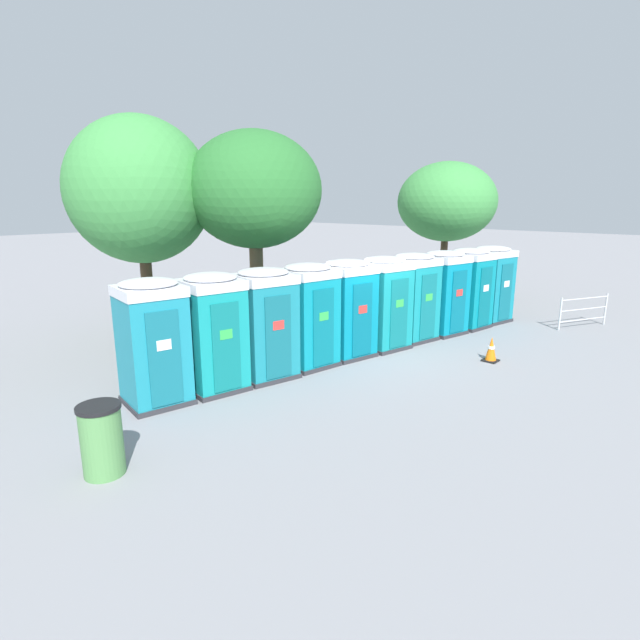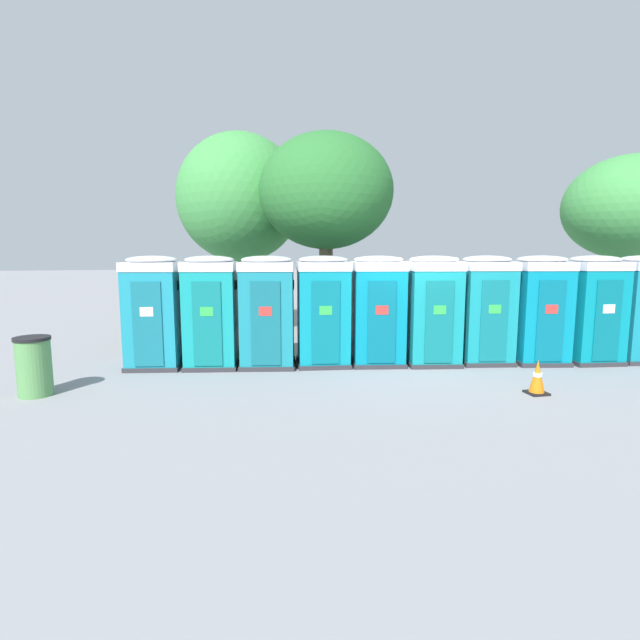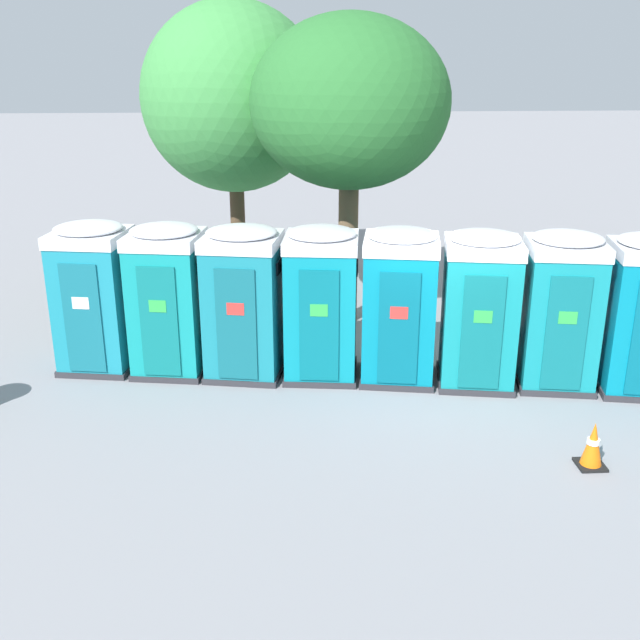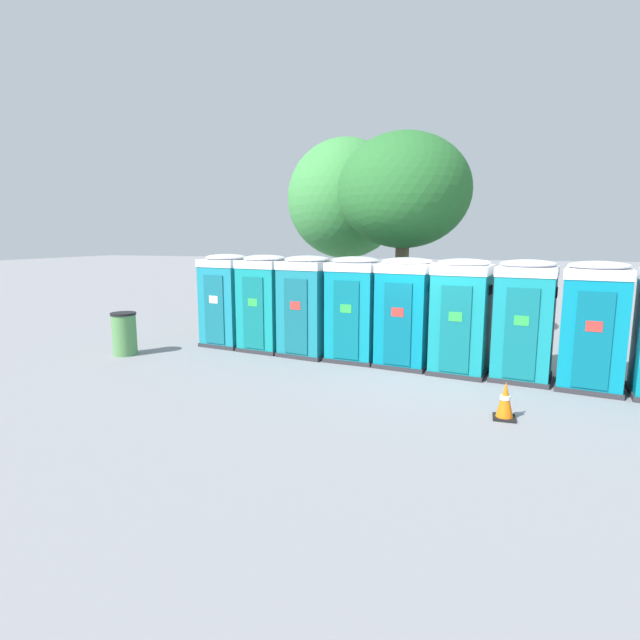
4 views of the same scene
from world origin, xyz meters
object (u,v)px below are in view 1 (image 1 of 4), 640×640
portapotty_9 (491,284)px  portapotty_6 (413,297)px  portapotty_5 (384,302)px  traffic_cone (491,350)px  trash_can (102,440)px  portapotty_4 (347,308)px  event_barrier (584,310)px  portapotty_3 (308,315)px  portapotty_1 (213,332)px  portapotty_8 (469,288)px  portapotty_0 (153,342)px  portapotty_2 (265,323)px  street_tree_0 (254,191)px  portapotty_7 (443,292)px  street_tree_1 (140,191)px  street_tree_2 (447,202)px

portapotty_9 → portapotty_6: bearing=170.3°
portapotty_5 → traffic_cone: 3.05m
portapotty_6 → trash_can: portapotty_6 is taller
portapotty_4 → portapotty_9: 6.40m
trash_can → event_barrier: bearing=-9.9°
portapotty_3 → event_barrier: (8.77, -3.86, -0.72)m
portapotty_1 → portapotty_8: same height
portapotty_0 → portapotty_8: (10.10, -1.67, 0.00)m
portapotty_2 → portapotty_9: (8.86, -1.36, 0.00)m
portapotty_5 → portapotty_8: bearing=-9.4°
portapotty_6 → trash_can: 9.59m
portapotty_1 → event_barrier: size_ratio=1.36×
portapotty_0 → portapotty_9: 11.52m
portapotty_5 → trash_can: portapotty_5 is taller
portapotty_3 → street_tree_0: size_ratio=0.43×
portapotty_7 → trash_can: bearing=-177.6°
portapotty_2 → street_tree_1: (-0.29, 4.71, 2.97)m
portapotty_1 → event_barrier: portapotty_1 is taller
portapotty_3 → street_tree_1: street_tree_1 is taller
portapotty_3 → portapotty_4: bearing=-8.9°
portapotty_4 → street_tree_2: street_tree_2 is taller
event_barrier → portapotty_1: bearing=159.6°
portapotty_9 → street_tree_0: 8.47m
portapotty_2 → portapotty_6: 5.12m
street_tree_0 → street_tree_1: (-2.26, 2.12, -0.00)m
portapotty_9 → portapotty_1: bearing=171.1°
portapotty_8 → trash_can: 12.08m
portapotty_4 → street_tree_0: (-0.56, 2.92, 2.97)m
portapotty_3 → trash_can: (-5.74, -1.31, -0.73)m
street_tree_2 → event_barrier: 6.87m
trash_can → event_barrier: trash_can is taller
street_tree_1 → portapotty_3: bearing=-72.1°
portapotty_8 → traffic_cone: bearing=-144.0°
portapotty_6 → street_tree_2: bearing=22.1°
portapotty_9 → street_tree_2: street_tree_2 is taller
portapotty_9 → traffic_cone: (-4.21, -1.99, -0.97)m
street_tree_1 → trash_can: (-4.18, -6.16, -3.70)m
portapotty_9 → street_tree_0: bearing=150.1°
portapotty_9 → trash_can: portapotty_9 is taller
portapotty_6 → portapotty_8: size_ratio=1.00×
portapotty_2 → street_tree_0: (1.97, 2.59, 2.97)m
trash_can → event_barrier: size_ratio=0.59×
street_tree_0 → portapotty_3: bearing=-104.4°
portapotty_6 → portapotty_9: same height
portapotty_6 → portapotty_7: 1.28m
street_tree_1 → traffic_cone: bearing=-58.5°
portapotty_8 → portapotty_9: 1.28m
portapotty_2 → event_barrier: size_ratio=1.36×
street_tree_0 → portapotty_1: bearing=-143.8°
portapotty_0 → portapotty_4: size_ratio=1.00×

